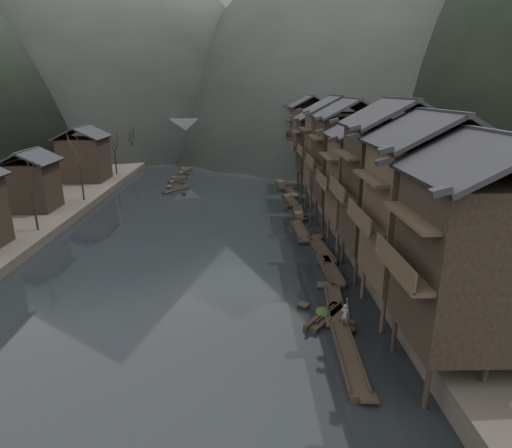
{
  "coord_description": "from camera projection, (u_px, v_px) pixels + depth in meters",
  "views": [
    {
      "loc": [
        5.34,
        -27.71,
        15.14
      ],
      "look_at": [
        6.41,
        12.36,
        2.5
      ],
      "focal_mm": 30.0,
      "sensor_mm": 36.0,
      "label": 1
    }
  ],
  "objects": [
    {
      "name": "water",
      "position": [
        172.0,
        309.0,
        30.84
      ],
      "size": [
        300.0,
        300.0,
        0.0
      ],
      "primitive_type": "plane",
      "color": "black",
      "rests_on": "ground"
    },
    {
      "name": "right_bank",
      "position": [
        427.0,
        181.0,
        69.6
      ],
      "size": [
        40.0,
        200.0,
        1.8
      ],
      "primitive_type": "cube",
      "color": "#2D2823",
      "rests_on": "ground"
    },
    {
      "name": "stilt_houses",
      "position": [
        353.0,
        150.0,
        46.94
      ],
      "size": [
        9.0,
        67.6,
        14.76
      ],
      "color": "black",
      "rests_on": "ground"
    },
    {
      "name": "left_houses",
      "position": [
        14.0,
        178.0,
        47.79
      ],
      "size": [
        8.1,
        53.2,
        8.73
      ],
      "color": "black",
      "rests_on": "left_bank"
    },
    {
      "name": "bare_trees",
      "position": [
        51.0,
        170.0,
        49.32
      ],
      "size": [
        3.77,
        73.56,
        7.54
      ],
      "color": "black",
      "rests_on": "left_bank"
    },
    {
      "name": "moored_sampans",
      "position": [
        305.0,
        230.0,
        47.54
      ],
      "size": [
        3.07,
        54.79,
        0.47
      ],
      "color": "black",
      "rests_on": "water"
    },
    {
      "name": "midriver_boats",
      "position": [
        180.0,
        179.0,
        74.39
      ],
      "size": [
        4.28,
        21.69,
        0.45
      ],
      "color": "black",
      "rests_on": "water"
    },
    {
      "name": "stone_bridge",
      "position": [
        221.0,
        135.0,
        97.94
      ],
      "size": [
        40.0,
        6.0,
        9.0
      ],
      "color": "#4C4C4F",
      "rests_on": "ground"
    },
    {
      "name": "hero_sampan",
      "position": [
        325.0,
        316.0,
        29.49
      ],
      "size": [
        3.58,
        4.17,
        0.43
      ],
      "color": "black",
      "rests_on": "water"
    },
    {
      "name": "cargo_heap",
      "position": [
        323.0,
        308.0,
        29.48
      ],
      "size": [
        1.04,
        1.36,
        0.62
      ],
      "primitive_type": "ellipsoid",
      "color": "black",
      "rests_on": "hero_sampan"
    },
    {
      "name": "boatman",
      "position": [
        345.0,
        312.0,
        27.98
      ],
      "size": [
        0.7,
        0.65,
        1.61
      ],
      "primitive_type": "imported",
      "rotation": [
        0.0,
        0.0,
        2.55
      ],
      "color": "#545456",
      "rests_on": "hero_sampan"
    },
    {
      "name": "bamboo_pole",
      "position": [
        351.0,
        278.0,
        27.25
      ],
      "size": [
        1.09,
        2.82,
        3.26
      ],
      "primitive_type": "cylinder",
      "rotation": [
        0.74,
        0.0,
        -0.36
      ],
      "color": "#8C7A51",
      "rests_on": "boatman"
    }
  ]
}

